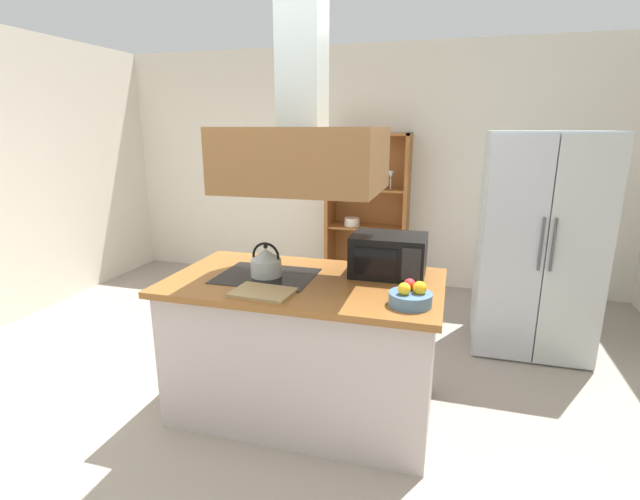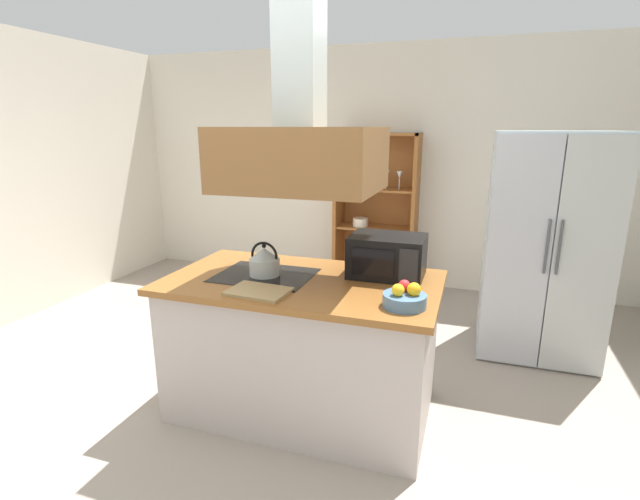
{
  "view_description": "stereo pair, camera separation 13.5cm",
  "coord_description": "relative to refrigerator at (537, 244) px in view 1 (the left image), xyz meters",
  "views": [
    {
      "loc": [
        1.03,
        -2.43,
        1.81
      ],
      "look_at": [
        0.19,
        0.51,
        1.0
      ],
      "focal_mm": 26.04,
      "sensor_mm": 36.0,
      "label": 1
    },
    {
      "loc": [
        1.16,
        -2.39,
        1.81
      ],
      "look_at": [
        0.19,
        0.51,
        1.0
      ],
      "focal_mm": 26.04,
      "sensor_mm": 36.0,
      "label": 2
    }
  ],
  "objects": [
    {
      "name": "wall_back",
      "position": [
        -1.72,
        1.43,
        0.46
      ],
      "size": [
        6.0,
        0.12,
        2.7
      ],
      "primitive_type": "cube",
      "color": "silver",
      "rests_on": "ground"
    },
    {
      "name": "range_hood",
      "position": [
        -1.54,
        -1.41,
        0.85
      ],
      "size": [
        0.9,
        0.7,
        1.25
      ],
      "color": "brown"
    },
    {
      "name": "refrigerator",
      "position": [
        0.0,
        0.0,
        0.0
      ],
      "size": [
        0.9,
        0.77,
        1.79
      ],
      "color": "#AFBDC8",
      "rests_on": "ground"
    },
    {
      "name": "fruit_bowl",
      "position": [
        -0.87,
        -1.66,
        0.06
      ],
      "size": [
        0.23,
        0.23,
        0.14
      ],
      "color": "#4C7299",
      "rests_on": "kitchen_island"
    },
    {
      "name": "ground_plane",
      "position": [
        -1.72,
        -1.57,
        -0.89
      ],
      "size": [
        7.8,
        7.8,
        0.0
      ],
      "primitive_type": "plane",
      "color": "gray"
    },
    {
      "name": "dish_cabinet",
      "position": [
        -1.62,
        1.21,
        -0.11
      ],
      "size": [
        0.92,
        0.4,
        1.75
      ],
      "color": "#955726",
      "rests_on": "ground"
    },
    {
      "name": "kitchen_island",
      "position": [
        -1.54,
        -1.41,
        -0.44
      ],
      "size": [
        1.68,
        0.96,
        0.9
      ],
      "color": "#BAAEA9",
      "rests_on": "ground"
    },
    {
      "name": "kettle",
      "position": [
        -1.79,
        -1.41,
        0.1
      ],
      "size": [
        0.19,
        0.19,
        0.22
      ],
      "color": "silver",
      "rests_on": "kitchen_island"
    },
    {
      "name": "microwave",
      "position": [
        -1.05,
        -1.17,
        0.14
      ],
      "size": [
        0.46,
        0.35,
        0.26
      ],
      "color": "black",
      "rests_on": "kitchen_island"
    },
    {
      "name": "cutting_board",
      "position": [
        -1.68,
        -1.72,
        0.02
      ],
      "size": [
        0.36,
        0.26,
        0.02
      ],
      "primitive_type": "cube",
      "rotation": [
        0.0,
        0.0,
        -0.07
      ],
      "color": "tan",
      "rests_on": "kitchen_island"
    }
  ]
}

